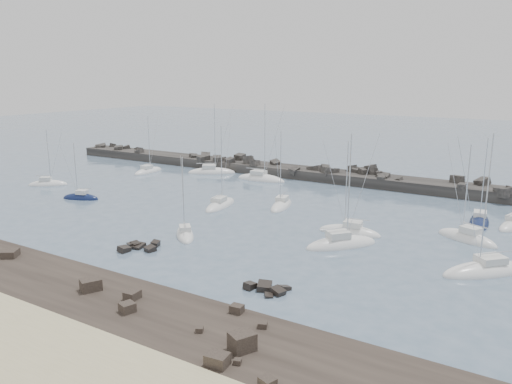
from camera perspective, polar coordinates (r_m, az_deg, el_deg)
ground at (r=63.07m, az=-4.76°, el=-4.76°), size 400.00×400.00×0.00m
rock_shelf at (r=48.06m, az=-20.40°, el=-11.44°), size 140.00×12.00×2.03m
rock_cluster_near at (r=59.16m, az=-13.28°, el=-6.20°), size 3.95×4.51×1.51m
rock_cluster_far at (r=46.86m, az=1.42°, el=-11.16°), size 4.10×3.54×1.41m
breakwater at (r=98.34m, az=4.78°, el=1.95°), size 115.00×7.72×5.04m
sailboat_0 at (r=97.67m, az=-22.68°, el=0.78°), size 6.67×5.92×11.03m
sailboat_1 at (r=104.69m, az=-12.21°, el=2.28°), size 2.67×7.88×12.37m
sailboat_2 at (r=84.98m, az=-19.39°, el=-0.67°), size 6.37×3.85×9.92m
sailboat_3 at (r=75.84m, az=-4.12°, el=-1.56°), size 3.84×8.64×13.16m
sailboat_4 at (r=94.61m, az=0.56°, el=1.44°), size 10.00×3.66×15.50m
sailboat_5 at (r=62.49m, az=-8.12°, el=-4.89°), size 6.10×6.20×10.66m
sailboat_6 at (r=75.57m, az=2.92°, el=-1.59°), size 4.07×8.17×12.42m
sailboat_7 at (r=59.13m, az=9.70°, el=-5.98°), size 7.90×8.57×14.26m
sailboat_8 at (r=73.45m, az=24.15°, el=-3.19°), size 3.33×8.13×12.58m
sailboat_9 at (r=63.85m, az=10.65°, el=-4.58°), size 8.13×3.40×12.64m
sailboat_11 at (r=55.81m, az=24.75°, el=-8.25°), size 8.91×8.99×15.21m
sailboat_13 at (r=65.48m, az=22.95°, el=-4.97°), size 8.11×5.41×12.60m
sailboat_14 at (r=101.87m, az=-5.10°, el=2.23°), size 9.68×7.63×15.08m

